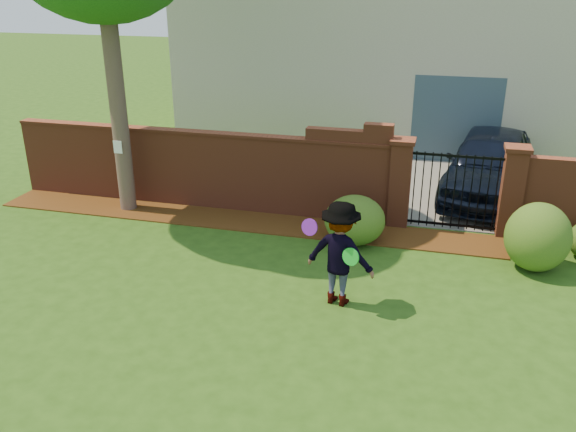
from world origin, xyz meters
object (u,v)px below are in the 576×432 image
(car, at_px, (488,167))
(frisbee_green, at_px, (351,257))
(frisbee_purple, at_px, (310,227))
(man, at_px, (339,254))

(car, bearing_deg, frisbee_green, -102.26)
(frisbee_purple, height_order, frisbee_green, frisbee_purple)
(car, distance_m, man, 6.16)
(man, distance_m, frisbee_green, 0.36)
(car, bearing_deg, man, -105.07)
(car, relative_size, man, 2.68)
(man, height_order, frisbee_green, man)
(frisbee_purple, relative_size, frisbee_green, 0.97)
(frisbee_purple, xyz_separation_m, frisbee_green, (0.69, -0.18, -0.34))
(car, xyz_separation_m, frisbee_purple, (-2.99, -5.69, 0.53))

